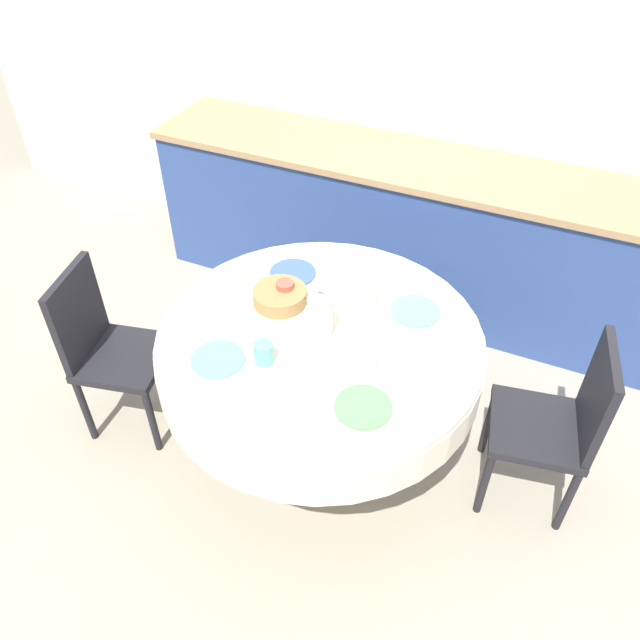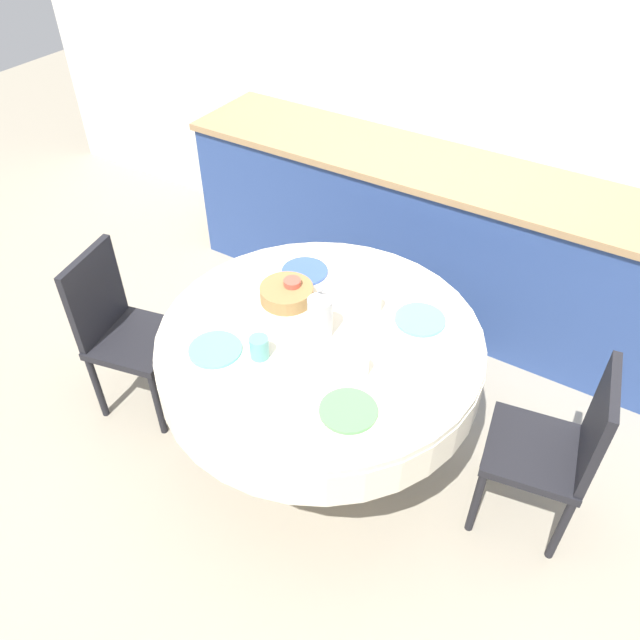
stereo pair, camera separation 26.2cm
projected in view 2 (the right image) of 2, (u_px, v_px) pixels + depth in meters
ground_plane at (320, 446)px, 3.18m from camera, size 12.00×12.00×0.00m
wall_back at (484, 85)px, 3.42m from camera, size 7.00×0.05×2.60m
kitchen_counter at (441, 240)px, 3.75m from camera, size 3.24×0.64×0.95m
dining_table at (320, 354)px, 2.75m from camera, size 1.42×1.42×0.77m
chair_left at (558, 446)px, 2.55m from camera, size 0.46×0.46×0.91m
chair_right at (121, 326)px, 3.11m from camera, size 0.48×0.48×0.91m
plate_near_left at (215, 350)px, 2.59m from camera, size 0.22×0.22×0.01m
cup_near_left at (259, 347)px, 2.54m from camera, size 0.08×0.08×0.10m
plate_near_right at (348, 411)px, 2.34m from camera, size 0.22×0.22×0.01m
cup_near_right at (359, 365)px, 2.46m from camera, size 0.08×0.08×0.10m
plate_far_left at (305, 271)px, 3.00m from camera, size 0.22×0.22×0.01m
cup_far_left at (292, 289)px, 2.83m from camera, size 0.08×0.08×0.10m
plate_far_right at (420, 320)px, 2.73m from camera, size 0.22×0.22×0.01m
cup_far_right at (373, 302)px, 2.76m from camera, size 0.08×0.08×0.10m
coffee_carafe at (319, 314)px, 2.60m from camera, size 0.11×0.11×0.26m
bread_basket at (287, 293)px, 2.83m from camera, size 0.24×0.24×0.07m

